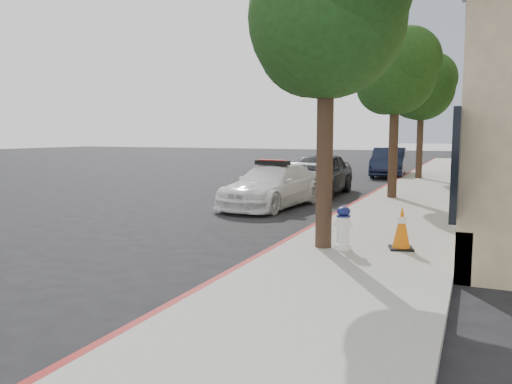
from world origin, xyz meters
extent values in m
plane|color=black|center=(0.00, 0.00, 0.00)|extent=(120.00, 120.00, 0.00)
cube|color=gray|center=(3.60, 10.00, 0.07)|extent=(3.20, 50.00, 0.15)
cube|color=maroon|center=(2.06, 10.00, 0.07)|extent=(0.12, 50.00, 0.15)
cube|color=#9EA8B7|center=(-4.00, 120.00, 30.00)|extent=(18.00, 14.00, 60.00)
cube|color=#9EA8B7|center=(9.00, 135.00, 22.00)|extent=(14.00, 14.00, 44.00)
cylinder|color=black|center=(2.90, -2.00, 1.80)|extent=(0.30, 0.30, 3.30)
sphere|color=#183410|center=(2.90, -2.00, 4.25)|extent=(2.80, 2.80, 2.80)
sphere|color=#183410|center=(2.55, -1.70, 3.95)|extent=(2.10, 2.10, 2.10)
cylinder|color=black|center=(2.90, 6.00, 1.74)|extent=(0.30, 0.30, 3.19)
sphere|color=#183410|center=(2.90, 6.00, 4.14)|extent=(2.60, 2.60, 2.60)
sphere|color=#183410|center=(3.30, 5.70, 4.54)|extent=(2.08, 2.08, 2.08)
sphere|color=#183410|center=(2.55, 6.30, 3.84)|extent=(1.95, 1.95, 1.95)
cylinder|color=black|center=(2.90, 14.00, 1.86)|extent=(0.30, 0.30, 3.41)
sphere|color=#183410|center=(2.90, 14.00, 4.36)|extent=(3.00, 3.00, 3.00)
sphere|color=#183410|center=(3.30, 13.70, 4.76)|extent=(2.40, 2.40, 2.40)
sphere|color=#183410|center=(2.55, 14.30, 4.06)|extent=(2.25, 2.25, 2.25)
imported|color=white|center=(-0.28, 3.30, 0.65)|extent=(2.31, 4.66, 1.30)
cube|color=black|center=(-0.28, 3.30, 1.36)|extent=(1.12, 0.40, 0.14)
cube|color=#A50A07|center=(-0.28, 3.30, 1.42)|extent=(0.92, 0.32, 0.06)
imported|color=black|center=(0.11, 6.81, 0.78)|extent=(1.94, 4.64, 1.57)
imported|color=black|center=(1.20, 15.91, 0.76)|extent=(2.02, 4.74, 1.52)
cylinder|color=white|center=(3.28, -2.04, 0.20)|extent=(0.30, 0.30, 0.09)
cylinder|color=white|center=(3.28, -2.04, 0.50)|extent=(0.23, 0.23, 0.52)
ellipsoid|color=navy|center=(3.28, -2.04, 0.85)|extent=(0.24, 0.24, 0.17)
cylinder|color=white|center=(3.28, -2.04, 0.62)|extent=(0.33, 0.13, 0.09)
cylinder|color=white|center=(3.28, -2.04, 0.62)|extent=(0.12, 0.18, 0.09)
cube|color=black|center=(4.25, -1.60, 0.17)|extent=(0.51, 0.51, 0.03)
cone|color=orange|center=(4.25, -1.60, 0.56)|extent=(0.32, 0.32, 0.76)
cylinder|color=white|center=(4.25, -1.60, 0.69)|extent=(0.17, 0.17, 0.11)
camera|label=1|loc=(5.45, -10.79, 2.23)|focal=35.00mm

